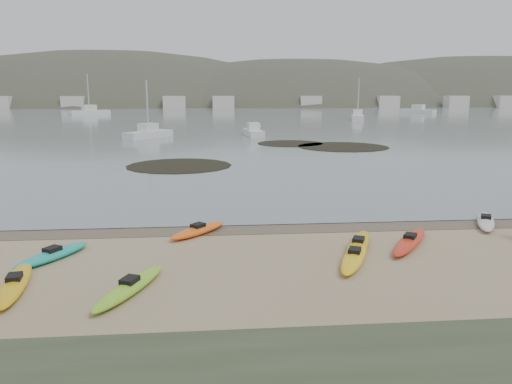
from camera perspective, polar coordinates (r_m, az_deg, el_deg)
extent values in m
plane|color=tan|center=(21.83, 0.00, -3.86)|extent=(600.00, 600.00, 0.00)
plane|color=brown|center=(21.54, 0.07, -4.06)|extent=(60.00, 60.00, 0.00)
plane|color=slate|center=(321.02, -4.82, 10.46)|extent=(1200.00, 1200.00, 0.00)
ellipsoid|color=gold|center=(18.99, 11.61, -5.94)|extent=(2.23, 3.85, 0.34)
ellipsoid|color=teal|center=(18.89, -22.22, -6.67)|extent=(2.26, 3.09, 0.34)
ellipsoid|color=#86CD29|center=(15.26, -14.21, -10.47)|extent=(2.06, 3.75, 0.34)
ellipsoid|color=gold|center=(16.64, -25.84, -9.42)|extent=(1.31, 3.86, 0.34)
ellipsoid|color=yellow|center=(17.70, 11.18, -7.22)|extent=(2.22, 3.85, 0.34)
ellipsoid|color=silver|center=(24.08, 24.77, -3.06)|extent=(2.22, 3.42, 0.34)
ellipsoid|color=#FF6116|center=(20.62, -6.64, -4.38)|extent=(2.57, 2.79, 0.34)
ellipsoid|color=red|center=(19.92, 17.17, -5.40)|extent=(2.95, 3.81, 0.34)
cylinder|color=black|center=(39.33, -8.77, 2.97)|extent=(8.17, 8.17, 0.04)
cylinder|color=black|center=(52.79, 9.91, 5.09)|extent=(9.43, 9.43, 0.04)
cylinder|color=black|center=(55.43, 3.93, 5.54)|extent=(7.25, 7.25, 0.04)
cube|color=silver|center=(63.47, -12.19, 6.47)|extent=(5.74, 6.60, 0.96)
cube|color=silver|center=(64.99, -0.30, 6.82)|extent=(2.38, 6.61, 0.91)
cube|color=silver|center=(101.89, 11.53, 8.36)|extent=(4.15, 8.26, 1.11)
cube|color=silver|center=(125.60, -18.50, 8.60)|extent=(9.21, 7.42, 1.31)
cube|color=silver|center=(135.11, 18.03, 8.78)|extent=(7.61, 8.19, 1.22)
ellipsoid|color=#384235|center=(221.51, -16.33, 4.90)|extent=(220.00, 120.00, 80.00)
ellipsoid|color=#384235|center=(215.20, 4.84, 5.87)|extent=(200.00, 110.00, 68.00)
ellipsoid|color=#384235|center=(253.38, 23.81, 5.37)|extent=(230.00, 130.00, 76.00)
cube|color=beige|center=(177.97, -26.56, 9.12)|extent=(7.00, 5.00, 4.00)
cube|color=beige|center=(170.79, -18.94, 9.65)|extent=(7.00, 5.00, 4.00)
cube|color=beige|center=(166.79, -10.79, 10.03)|extent=(7.00, 5.00, 4.00)
cube|color=beige|center=(166.19, -2.40, 10.22)|extent=(7.00, 5.00, 4.00)
cube|color=beige|center=(169.04, 5.88, 10.19)|extent=(7.00, 5.00, 4.00)
cube|color=beige|center=(175.15, 13.74, 9.97)|extent=(7.00, 5.00, 4.00)
cube|color=beige|center=(184.22, 20.92, 9.61)|extent=(7.00, 5.00, 4.00)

